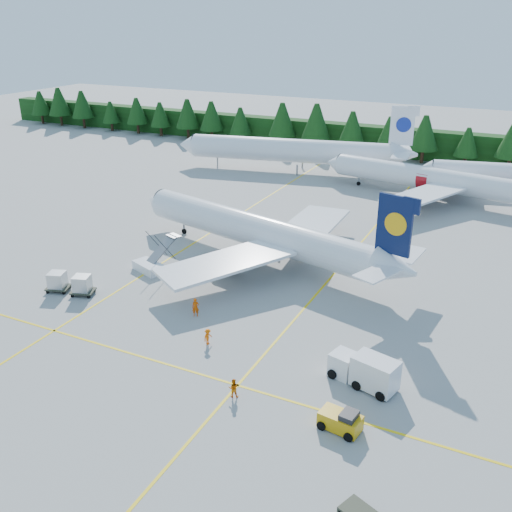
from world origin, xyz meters
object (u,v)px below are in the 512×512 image
at_px(airstairs, 151,264).
at_px(service_truck, 364,369).
at_px(baggage_tug, 341,420).
at_px(airliner_red, 422,178).
at_px(airliner_navy, 251,230).

relative_size(airstairs, service_truck, 1.00).
distance_m(service_truck, baggage_tug, 6.23).
bearing_deg(airliner_red, service_truck, -72.99).
xyz_separation_m(airliner_navy, airliner_red, (13.99, 35.23, -0.26)).
height_order(airliner_navy, baggage_tug, airliner_navy).
xyz_separation_m(service_truck, baggage_tug, (0.18, -6.20, -0.57)).
distance_m(airstairs, baggage_tug, 33.90).
height_order(service_truck, baggage_tug, service_truck).
height_order(airliner_red, airstairs, airliner_red).
height_order(airliner_red, service_truck, airliner_red).
bearing_deg(baggage_tug, service_truck, 99.77).
xyz_separation_m(airstairs, service_truck, (29.07, -10.94, 0.59)).
bearing_deg(airstairs, airliner_red, 83.43).
relative_size(airliner_red, baggage_tug, 11.38).
height_order(airliner_navy, service_truck, airliner_navy).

